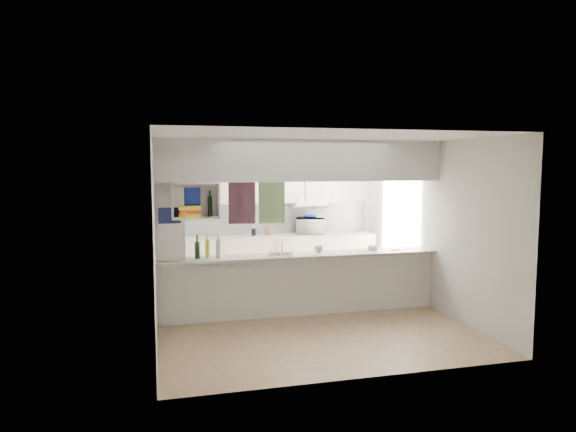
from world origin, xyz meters
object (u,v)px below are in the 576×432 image
object	(u,v)px
microwave	(310,226)
wine_bottles	(208,248)
bowl	(310,217)
dish_rack	(281,250)

from	to	relation	value
microwave	wine_bottles	xyz separation A→B (m)	(-2.15, -2.11, -0.01)
bowl	dish_rack	size ratio (longest dim) A/B	0.60
bowl	dish_rack	xyz separation A→B (m)	(-1.10, -2.18, -0.25)
microwave	wine_bottles	size ratio (longest dim) A/B	1.42
bowl	dish_rack	world-z (taller)	bowl
bowl	wine_bottles	bearing A→B (deg)	-135.12
dish_rack	wine_bottles	distance (m)	1.05
dish_rack	wine_bottles	xyz separation A→B (m)	(-1.05, 0.04, 0.06)
dish_rack	bowl	bearing A→B (deg)	74.66
dish_rack	wine_bottles	world-z (taller)	wine_bottles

